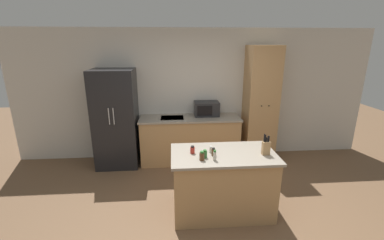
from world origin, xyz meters
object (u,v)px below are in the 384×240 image
Objects in this scene: pantry_cabinet at (260,105)px; spice_bottle_green_herb at (211,150)px; refrigerator at (116,119)px; spice_bottle_short_red at (215,156)px; microwave at (207,109)px; spice_bottle_pale_salt at (202,156)px; spice_bottle_tall_dark at (205,154)px; spice_bottle_orange_cap at (213,152)px; knife_block at (266,147)px; spice_bottle_amber_oil at (193,150)px.

spice_bottle_green_herb is at bearing -126.53° from pantry_cabinet.
refrigerator is 13.57× the size of spice_bottle_short_red.
spice_bottle_pale_salt is (-0.32, -1.97, -0.11)m from microwave.
spice_bottle_orange_cap is (0.12, 0.05, -0.00)m from spice_bottle_tall_dark.
spice_bottle_orange_cap is (-0.70, 0.02, -0.05)m from knife_block.
spice_bottle_green_herb is (-0.01, 0.24, -0.02)m from spice_bottle_short_red.
spice_bottle_short_red is 0.14m from spice_bottle_orange_cap.
refrigerator reaches higher than spice_bottle_green_herb.
knife_block is at bearing -36.85° from refrigerator.
pantry_cabinet is at bearing 73.86° from knife_block.
microwave is 4.05× the size of spice_bottle_pale_salt.
spice_bottle_pale_salt is at bearing -99.19° from microwave.
spice_bottle_tall_dark is 0.91× the size of spice_bottle_pale_salt.
knife_block is at bearing 2.55° from spice_bottle_tall_dark.
spice_bottle_orange_cap is at bearing -94.68° from microwave.
knife_block is (2.30, -1.72, 0.07)m from refrigerator.
microwave is at bearing 106.29° from knife_block.
spice_bottle_short_red is (-1.22, -1.91, -0.18)m from pantry_cabinet.
microwave is at bearing 85.32° from spice_bottle_orange_cap.
spice_bottle_orange_cap is at bearing -46.76° from refrigerator.
microwave is at bearing 76.52° from spice_bottle_amber_oil.
microwave reaches higher than spice_bottle_amber_oil.
knife_block is 2.42× the size of spice_bottle_pale_salt.
spice_bottle_tall_dark is 0.79× the size of spice_bottle_short_red.
spice_bottle_pale_salt is at bearing -123.18° from spice_bottle_green_herb.
refrigerator reaches higher than spice_bottle_tall_dark.
spice_bottle_short_red is 0.16m from spice_bottle_pale_salt.
spice_bottle_pale_salt is at bearing -124.51° from spice_bottle_tall_dark.
spice_bottle_amber_oil is 0.89× the size of spice_bottle_pale_salt.
spice_bottle_tall_dark reaches higher than spice_bottle_amber_oil.
pantry_cabinet is 2.15m from spice_bottle_orange_cap.
refrigerator is 2.25m from spice_bottle_green_herb.
spice_bottle_tall_dark is at bearing -122.59° from spice_bottle_green_herb.
spice_bottle_orange_cap is (0.17, 0.12, -0.01)m from spice_bottle_pale_salt.
spice_bottle_pale_salt is (-0.05, -0.07, 0.01)m from spice_bottle_tall_dark.
spice_bottle_tall_dark is (-0.27, -1.90, -0.11)m from microwave.
spice_bottle_pale_salt reaches higher than spice_bottle_orange_cap.
refrigerator reaches higher than knife_block.
pantry_cabinet is 2.27m from spice_bottle_short_red.
refrigerator reaches higher than spice_bottle_short_red.
spice_bottle_pale_salt reaches higher than spice_bottle_tall_dark.
pantry_cabinet is 2.35m from spice_bottle_pale_salt.
spice_bottle_green_herb is 0.10m from spice_bottle_orange_cap.
spice_bottle_orange_cap reaches higher than spice_bottle_green_herb.
spice_bottle_short_red is 1.51× the size of spice_bottle_green_herb.
spice_bottle_tall_dark and spice_bottle_orange_cap have the same top height.
spice_bottle_short_red is 0.24m from spice_bottle_green_herb.
spice_bottle_short_red is at bearing -122.61° from pantry_cabinet.
spice_bottle_short_red is at bearing -6.09° from spice_bottle_pale_salt.
spice_bottle_short_red is (0.11, -0.09, 0.01)m from spice_bottle_tall_dark.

